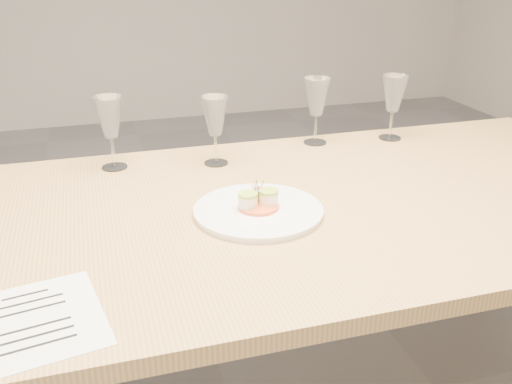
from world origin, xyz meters
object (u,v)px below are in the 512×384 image
object	(u,v)px
recipe_sheet	(42,319)
wine_glass_2	(215,117)
dinner_plate	(259,209)
wine_glass_3	(317,98)
wine_glass_1	(110,119)
wine_glass_4	(394,95)
dining_table	(240,232)

from	to	relation	value
recipe_sheet	wine_glass_2	bearing A→B (deg)	45.08
dinner_plate	wine_glass_3	xyz separation A→B (m)	(0.34, 0.47, 0.14)
wine_glass_2	wine_glass_1	bearing A→B (deg)	170.18
recipe_sheet	wine_glass_3	world-z (taller)	wine_glass_3
recipe_sheet	wine_glass_4	size ratio (longest dim) A/B	1.34
dining_table	wine_glass_3	world-z (taller)	wine_glass_3
wine_glass_2	wine_glass_4	world-z (taller)	wine_glass_4
dining_table	wine_glass_3	distance (m)	0.61
recipe_sheet	wine_glass_3	bearing A→B (deg)	32.88
wine_glass_1	recipe_sheet	bearing A→B (deg)	-103.29
dining_table	wine_glass_2	world-z (taller)	wine_glass_2
wine_glass_2	wine_glass_3	distance (m)	0.37
recipe_sheet	wine_glass_3	distance (m)	1.14
dinner_plate	recipe_sheet	distance (m)	0.57
dinner_plate	wine_glass_1	size ratio (longest dim) A/B	1.48
dinner_plate	wine_glass_2	world-z (taller)	wine_glass_2
wine_glass_1	wine_glass_4	world-z (taller)	wine_glass_4
dining_table	dinner_plate	world-z (taller)	dinner_plate
dining_table	wine_glass_4	bearing A→B (deg)	32.09
wine_glass_1	wine_glass_3	size ratio (longest dim) A/B	0.99
dinner_plate	wine_glass_2	bearing A→B (deg)	93.11
dining_table	dinner_plate	size ratio (longest dim) A/B	7.61
dining_table	wine_glass_1	distance (m)	0.52
recipe_sheet	wine_glass_1	xyz separation A→B (m)	(0.17, 0.72, 0.15)
recipe_sheet	wine_glass_4	bearing A→B (deg)	24.19
wine_glass_1	wine_glass_2	xyz separation A→B (m)	(0.29, -0.05, -0.01)
dining_table	wine_glass_1	xyz separation A→B (m)	(-0.28, 0.38, 0.22)
dining_table	recipe_sheet	bearing A→B (deg)	-142.45
dinner_plate	wine_glass_1	distance (m)	0.55
recipe_sheet	dinner_plate	bearing A→B (deg)	21.53
dinner_plate	wine_glass_3	size ratio (longest dim) A/B	1.46
wine_glass_1	wine_glass_4	distance (m)	0.91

